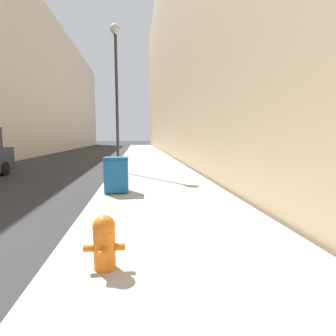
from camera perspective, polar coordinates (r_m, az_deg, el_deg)
name	(u,v)px	position (r m, az deg, el deg)	size (l,w,h in m)	color
sidewalk_right	(147,159)	(20.40, -4.61, 2.06)	(3.92, 60.00, 0.14)	#ADA89E
building_right_stone	(219,51)	(31.00, 11.05, 23.78)	(12.00, 60.00, 21.69)	tan
fire_hydrant	(104,241)	(3.47, -13.69, -15.17)	(0.51, 0.40, 0.69)	orange
trash_bin	(117,174)	(7.86, -11.14, -1.35)	(0.69, 0.66, 1.05)	#19609E
lamppost	(116,75)	(12.63, -11.19, 19.22)	(0.46, 0.46, 6.55)	#2D332D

